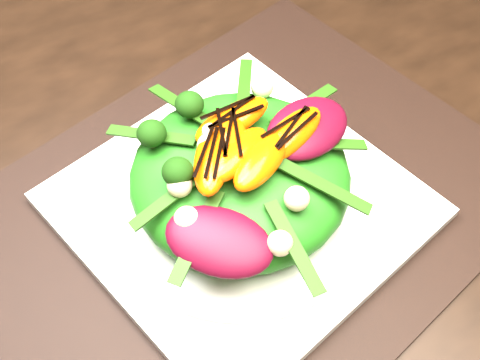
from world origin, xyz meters
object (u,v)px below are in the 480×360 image
placemat (240,209)px  salad_bowl (240,196)px  orange_segment (213,144)px  plate_base (240,205)px  lettuce_mound (240,177)px  dining_table (461,70)px

placemat → salad_bowl: 0.02m
placemat → orange_segment: (-0.02, 0.01, 0.09)m
plate_base → lettuce_mound: bearing=0.0°
dining_table → plate_base: size_ratio=5.83×
dining_table → placemat: bearing=-169.6°
plate_base → salad_bowl: (0.00, 0.00, 0.01)m
salad_bowl → lettuce_mound: lettuce_mound is taller
plate_base → salad_bowl: size_ratio=1.17×
plate_base → placemat: bearing=-7.1°
placemat → lettuce_mound: lettuce_mound is taller
orange_segment → placemat: bearing=-36.3°
orange_segment → plate_base: bearing=-36.3°
placemat → lettuce_mound: size_ratio=2.60×
lettuce_mound → placemat: bearing=-7.1°
salad_bowl → orange_segment: 0.07m
salad_bowl → orange_segment: orange_segment is taller
placemat → plate_base: (-0.00, 0.00, 0.01)m
plate_base → lettuce_mound: lettuce_mound is taller
dining_table → plate_base: bearing=-169.6°
dining_table → placemat: dining_table is taller
salad_bowl → placemat: bearing=-20.6°
placemat → salad_bowl: size_ratio=2.08×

